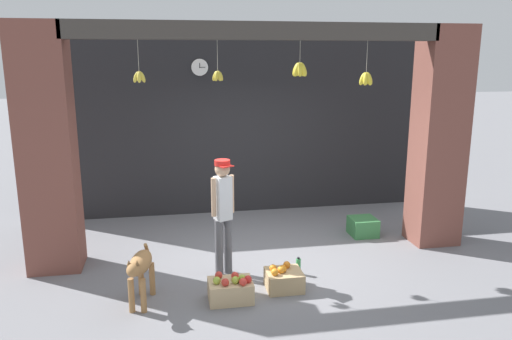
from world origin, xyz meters
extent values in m
plane|color=slate|center=(0.00, 0.00, 0.00)|extent=(60.00, 60.00, 0.00)
cube|color=#232326|center=(0.00, 2.46, 1.68)|extent=(7.01, 0.12, 3.36)
cube|color=brown|center=(-2.85, 0.30, 1.68)|extent=(0.70, 0.60, 3.36)
cube|color=brown|center=(2.85, 0.30, 1.68)|extent=(0.70, 0.60, 3.36)
cube|color=#3D3833|center=(0.00, 0.12, 3.24)|extent=(5.11, 0.24, 0.24)
cylinder|color=#B2AD99|center=(-1.59, 0.08, 2.92)|extent=(0.01, 0.01, 0.40)
ellipsoid|color=yellow|center=(-1.55, 0.08, 2.65)|extent=(0.11, 0.06, 0.16)
ellipsoid|color=yellow|center=(-1.59, 0.12, 2.65)|extent=(0.06, 0.11, 0.16)
ellipsoid|color=yellow|center=(-1.63, 0.08, 2.65)|extent=(0.11, 0.06, 0.16)
ellipsoid|color=yellow|center=(-1.59, 0.04, 2.65)|extent=(0.06, 0.11, 0.16)
cylinder|color=#B2AD99|center=(-0.57, 0.10, 2.92)|extent=(0.01, 0.01, 0.40)
ellipsoid|color=gold|center=(-0.53, 0.10, 2.65)|extent=(0.10, 0.05, 0.15)
ellipsoid|color=gold|center=(-0.55, 0.13, 2.65)|extent=(0.08, 0.09, 0.16)
ellipsoid|color=gold|center=(-0.59, 0.13, 2.65)|extent=(0.08, 0.09, 0.16)
ellipsoid|color=gold|center=(-0.61, 0.10, 2.65)|extent=(0.10, 0.05, 0.15)
ellipsoid|color=gold|center=(-0.59, 0.06, 2.65)|extent=(0.08, 0.09, 0.16)
ellipsoid|color=gold|center=(-0.55, 0.06, 2.65)|extent=(0.08, 0.09, 0.16)
cylinder|color=#B2AD99|center=(0.56, 0.09, 2.97)|extent=(0.01, 0.01, 0.30)
ellipsoid|color=yellow|center=(0.61, 0.09, 2.73)|extent=(0.14, 0.07, 0.21)
ellipsoid|color=yellow|center=(0.59, 0.13, 2.73)|extent=(0.12, 0.13, 0.22)
ellipsoid|color=yellow|center=(0.55, 0.14, 2.73)|extent=(0.09, 0.14, 0.22)
ellipsoid|color=yellow|center=(0.51, 0.12, 2.73)|extent=(0.14, 0.10, 0.22)
ellipsoid|color=yellow|center=(0.51, 0.07, 2.73)|extent=(0.14, 0.10, 0.22)
ellipsoid|color=yellow|center=(0.55, 0.04, 2.73)|extent=(0.09, 0.14, 0.22)
ellipsoid|color=yellow|center=(0.59, 0.05, 2.73)|extent=(0.12, 0.13, 0.22)
cylinder|color=#B2AD99|center=(1.54, 0.13, 2.90)|extent=(0.01, 0.01, 0.43)
ellipsoid|color=yellow|center=(1.60, 0.13, 2.60)|extent=(0.13, 0.07, 0.20)
ellipsoid|color=yellow|center=(1.57, 0.17, 2.60)|extent=(0.11, 0.13, 0.21)
ellipsoid|color=yellow|center=(1.52, 0.17, 2.60)|extent=(0.11, 0.13, 0.21)
ellipsoid|color=yellow|center=(1.49, 0.13, 2.60)|extent=(0.13, 0.07, 0.20)
ellipsoid|color=yellow|center=(1.52, 0.08, 2.60)|extent=(0.11, 0.13, 0.21)
ellipsoid|color=yellow|center=(1.57, 0.08, 2.60)|extent=(0.11, 0.13, 0.21)
ellipsoid|color=#9E7042|center=(-1.64, -0.99, 0.52)|extent=(0.35, 0.62, 0.23)
cylinder|color=#9E7042|center=(-1.61, -1.22, 0.21)|extent=(0.07, 0.07, 0.42)
cylinder|color=#9E7042|center=(-1.75, -1.19, 0.21)|extent=(0.07, 0.07, 0.42)
cylinder|color=#9E7042|center=(-1.52, -0.79, 0.21)|extent=(0.07, 0.07, 0.42)
cylinder|color=#9E7042|center=(-1.66, -0.76, 0.21)|extent=(0.07, 0.07, 0.42)
ellipsoid|color=#9E7042|center=(-1.70, -1.30, 0.58)|extent=(0.19, 0.24, 0.16)
cone|color=brown|center=(-1.66, -1.31, 0.66)|extent=(0.05, 0.05, 0.07)
cone|color=brown|center=(-1.75, -1.29, 0.66)|extent=(0.05, 0.05, 0.07)
cylinder|color=#9E7042|center=(-1.57, -0.67, 0.55)|extent=(0.08, 0.19, 0.24)
cylinder|color=#56565B|center=(-0.51, -0.31, 0.39)|extent=(0.11, 0.11, 0.78)
cylinder|color=#56565B|center=(-0.64, -0.37, 0.39)|extent=(0.11, 0.11, 0.78)
cube|color=silver|center=(-0.58, -0.34, 1.08)|extent=(0.25, 0.24, 0.59)
cylinder|color=tan|center=(-0.45, -0.28, 1.11)|extent=(0.06, 0.06, 0.52)
cylinder|color=tan|center=(-0.70, -0.40, 1.11)|extent=(0.06, 0.06, 0.52)
sphere|color=tan|center=(-0.58, -0.34, 1.47)|extent=(0.20, 0.20, 0.20)
cylinder|color=red|center=(-0.58, -0.34, 1.56)|extent=(0.21, 0.21, 0.07)
cube|color=red|center=(-0.53, -0.43, 1.53)|extent=(0.20, 0.17, 0.01)
cube|color=tan|center=(0.13, -0.93, 0.12)|extent=(0.45, 0.41, 0.24)
sphere|color=orange|center=(-0.01, -0.90, 0.28)|extent=(0.09, 0.09, 0.09)
sphere|color=orange|center=(-0.01, -1.02, 0.28)|extent=(0.09, 0.09, 0.09)
sphere|color=orange|center=(0.11, -0.95, 0.28)|extent=(0.09, 0.09, 0.09)
sphere|color=orange|center=(0.08, -0.97, 0.28)|extent=(0.09, 0.09, 0.09)
sphere|color=orange|center=(0.19, -0.83, 0.28)|extent=(0.09, 0.09, 0.09)
cube|color=tan|center=(-0.58, -1.11, 0.13)|extent=(0.53, 0.39, 0.25)
sphere|color=red|center=(-0.71, -1.01, 0.29)|extent=(0.09, 0.09, 0.09)
sphere|color=red|center=(-0.38, -1.19, 0.29)|extent=(0.09, 0.09, 0.09)
sphere|color=#99B238|center=(-0.53, -1.18, 0.29)|extent=(0.09, 0.09, 0.09)
sphere|color=red|center=(-0.45, -1.25, 0.29)|extent=(0.09, 0.09, 0.09)
sphere|color=red|center=(-0.52, -1.06, 0.29)|extent=(0.09, 0.09, 0.09)
sphere|color=#99B238|center=(-0.44, -1.15, 0.29)|extent=(0.09, 0.09, 0.09)
sphere|color=red|center=(-0.66, -1.22, 0.29)|extent=(0.09, 0.09, 0.09)
sphere|color=#99B238|center=(-0.75, -1.15, 0.29)|extent=(0.09, 0.09, 0.09)
cube|color=#387A42|center=(1.87, 0.74, 0.15)|extent=(0.42, 0.43, 0.29)
cylinder|color=#38934C|center=(0.42, -0.54, 0.11)|extent=(0.07, 0.07, 0.22)
cylinder|color=black|center=(0.42, -0.54, 0.23)|extent=(0.04, 0.04, 0.02)
cylinder|color=black|center=(-0.65, 2.39, 2.71)|extent=(0.31, 0.01, 0.31)
cylinder|color=white|center=(-0.65, 2.38, 2.71)|extent=(0.30, 0.02, 0.30)
cube|color=black|center=(-0.65, 2.37, 2.74)|extent=(0.01, 0.01, 0.08)
cube|color=black|center=(-0.60, 2.37, 2.71)|extent=(0.11, 0.01, 0.01)
camera|label=1|loc=(-1.28, -6.66, 2.93)|focal=35.00mm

